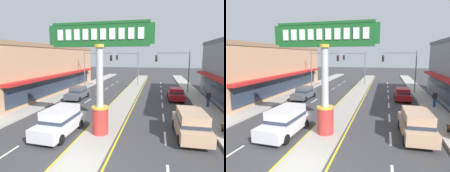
{
  "view_description": "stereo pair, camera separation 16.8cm",
  "coord_description": "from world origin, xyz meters",
  "views": [
    {
      "loc": [
        3.77,
        -7.9,
        5.56
      ],
      "look_at": [
        -0.49,
        9.85,
        2.6
      ],
      "focal_mm": 30.52,
      "sensor_mm": 36.0,
      "label": 1
    },
    {
      "loc": [
        3.94,
        -7.86,
        5.56
      ],
      "look_at": [
        -0.49,
        9.85,
        2.6
      ],
      "focal_mm": 30.52,
      "sensor_mm": 36.0,
      "label": 2
    }
  ],
  "objects": [
    {
      "name": "suv_near_right_lane",
      "position": [
        -2.79,
        3.77,
        0.98
      ],
      "size": [
        2.09,
        4.66,
        1.9
      ],
      "color": "silver",
      "rests_on": "ground"
    },
    {
      "name": "pedestrian_near_kerb",
      "position": [
        9.04,
        13.41,
        1.13
      ],
      "size": [
        0.46,
        0.39,
        1.68
      ],
      "color": "#2D4C8C",
      "rests_on": "sidewalk_right"
    },
    {
      "name": "sidewalk_left",
      "position": [
        -8.85,
        16.0,
        0.09
      ],
      "size": [
        2.21,
        60.0,
        0.18
      ],
      "primitive_type": "cube",
      "color": "#ADA89E",
      "rests_on": "ground"
    },
    {
      "name": "sedan_mid_left_lane",
      "position": [
        6.09,
        16.68,
        0.79
      ],
      "size": [
        1.89,
        4.33,
        1.53
      ],
      "color": "maroon",
      "rests_on": "ground"
    },
    {
      "name": "district_sign",
      "position": [
        -0.0,
        4.26,
        4.21
      ],
      "size": [
        7.06,
        1.2,
        7.55
      ],
      "color": "#B7332D",
      "rests_on": "median_strip"
    },
    {
      "name": "lane_markings",
      "position": [
        -0.0,
        16.65,
        0.0
      ],
      "size": [
        9.03,
        52.0,
        0.01
      ],
      "color": "silver",
      "rests_on": "ground"
    },
    {
      "name": "median_strip",
      "position": [
        0.0,
        18.0,
        0.07
      ],
      "size": [
        2.29,
        52.0,
        0.14
      ],
      "primitive_type": "cube",
      "color": "#A39E93",
      "rests_on": "ground"
    },
    {
      "name": "traffic_light_left_side",
      "position": [
        -6.38,
        21.97,
        4.25
      ],
      "size": [
        4.86,
        0.46,
        6.2
      ],
      "color": "slate",
      "rests_on": "ground"
    },
    {
      "name": "traffic_light_right_side",
      "position": [
        6.38,
        21.21,
        4.25
      ],
      "size": [
        4.86,
        0.46,
        6.2
      ],
      "color": "slate",
      "rests_on": "ground"
    },
    {
      "name": "ground_plane",
      "position": [
        0.0,
        0.0,
        0.0
      ],
      "size": [
        160.0,
        160.0,
        0.0
      ],
      "primitive_type": "plane",
      "color": "#3A3A3D"
    },
    {
      "name": "storefront_left",
      "position": [
        -14.1,
        16.81,
        3.48
      ],
      "size": [
        9.6,
        26.11,
        6.95
      ],
      "color": "tan",
      "rests_on": "ground"
    },
    {
      "name": "sedan_far_right_lane",
      "position": [
        -6.09,
        14.38,
        0.79
      ],
      "size": [
        1.91,
        4.34,
        1.53
      ],
      "color": "#4C5156",
      "rests_on": "ground"
    },
    {
      "name": "traffic_light_median_far",
      "position": [
        -1.28,
        27.48,
        4.19
      ],
      "size": [
        4.2,
        0.46,
        6.2
      ],
      "color": "slate",
      "rests_on": "ground"
    },
    {
      "name": "suv_near_left_lane",
      "position": [
        6.1,
        5.33,
        0.98
      ],
      "size": [
        2.1,
        4.67,
        1.9
      ],
      "color": "tan",
      "rests_on": "ground"
    },
    {
      "name": "sidewalk_right",
      "position": [
        8.85,
        16.0,
        0.09
      ],
      "size": [
        2.21,
        60.0,
        0.18
      ],
      "primitive_type": "cube",
      "color": "#ADA89E",
      "rests_on": "ground"
    }
  ]
}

